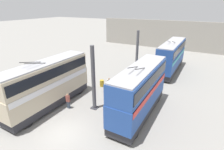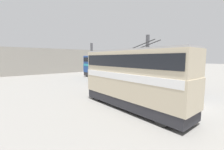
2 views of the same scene
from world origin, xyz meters
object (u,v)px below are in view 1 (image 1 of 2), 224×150
person_aisle_midway (109,83)px  oil_drum (102,83)px  bus_left_near (140,89)px  bus_right_far (48,82)px  person_by_right_row (68,101)px  bus_left_far (171,55)px  person_by_left_row (107,118)px

person_aisle_midway → oil_drum: size_ratio=1.79×
bus_left_near → bus_right_far: size_ratio=0.92×
bus_left_near → person_by_right_row: 7.91m
bus_right_far → oil_drum: size_ratio=11.28×
bus_left_near → oil_drum: size_ratio=10.38×
person_aisle_midway → oil_drum: 1.46m
bus_left_far → person_by_left_row: (-17.93, 1.86, -2.03)m
person_aisle_midway → oil_drum: person_aisle_midway is taller
bus_left_near → person_by_left_row: bus_left_near is taller
person_by_right_row → oil_drum: bearing=-1.4°
bus_left_far → person_by_left_row: size_ratio=7.01×
person_by_right_row → person_aisle_midway: person_by_right_row is taller
bus_left_far → person_aisle_midway: (-11.21, 5.57, -1.99)m
bus_right_far → person_aisle_midway: bearing=-29.1°
person_by_right_row → person_by_left_row: (-0.55, -5.28, -0.12)m
person_by_right_row → person_by_left_row: size_ratio=1.12×
oil_drum → bus_right_far: bearing=161.3°
bus_left_near → bus_right_far: 9.88m
bus_left_near → oil_drum: bearing=61.3°
bus_right_far → person_by_left_row: 7.74m
bus_right_far → person_aisle_midway: 7.95m
person_by_right_row → oil_drum: (6.53, -0.22, -0.49)m
bus_left_far → oil_drum: (-10.84, 6.93, -2.41)m
person_by_left_row → person_aisle_midway: (6.72, 3.71, 0.04)m
bus_left_near → bus_left_far: size_ratio=0.87×
person_aisle_midway → person_by_left_row: bearing=13.6°
bus_right_far → person_by_right_row: size_ratio=5.88×
bus_right_far → person_by_right_row: 2.98m
bus_left_near → person_by_right_row: (-2.75, 7.15, -2.00)m
bus_left_far → oil_drum: 13.09m
bus_right_far → person_by_left_row: size_ratio=6.59×
person_aisle_midway → bus_left_near: bearing=43.1°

